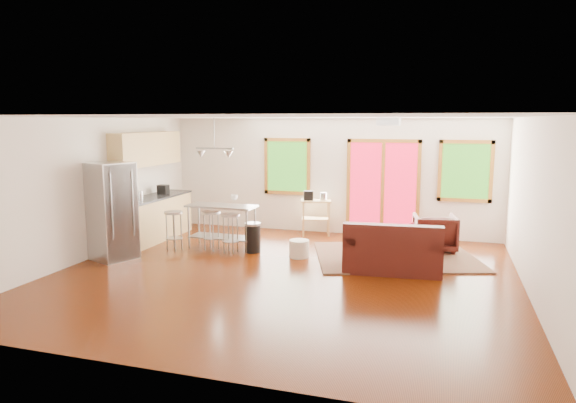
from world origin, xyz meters
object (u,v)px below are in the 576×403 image
(coffee_table, at_px, (411,240))
(island, at_px, (222,219))
(armchair, at_px, (435,231))
(ottoman, at_px, (368,237))
(loveseat, at_px, (392,251))
(refrigerator, at_px, (111,211))
(rug, at_px, (395,256))
(kitchen_cart, at_px, (315,205))

(coffee_table, bearing_deg, island, -172.86)
(armchair, height_order, ottoman, armchair)
(loveseat, xyz_separation_m, refrigerator, (-5.04, -0.73, 0.56))
(rug, height_order, island, island)
(armchair, xyz_separation_m, ottoman, (-1.31, 0.02, -0.22))
(loveseat, distance_m, refrigerator, 5.13)
(ottoman, bearing_deg, armchair, -0.83)
(armchair, xyz_separation_m, refrigerator, (-5.70, -2.34, 0.49))
(refrigerator, bearing_deg, loveseat, 29.37)
(coffee_table, xyz_separation_m, kitchen_cart, (-2.18, 1.27, 0.37))
(armchair, bearing_deg, refrigerator, 12.37)
(armchair, relative_size, island, 0.58)
(island, bearing_deg, rug, 5.42)
(kitchen_cart, bearing_deg, refrigerator, -135.53)
(refrigerator, bearing_deg, armchair, 43.52)
(rug, xyz_separation_m, island, (-3.41, -0.32, 0.59))
(island, bearing_deg, refrigerator, -140.83)
(island, xyz_separation_m, kitchen_cart, (1.49, 1.73, 0.08))
(island, bearing_deg, coffee_table, 7.14)
(loveseat, xyz_separation_m, ottoman, (-0.65, 1.63, -0.16))
(loveseat, relative_size, kitchen_cart, 1.69)
(island, relative_size, kitchen_cart, 1.40)
(ottoman, bearing_deg, island, -159.32)
(kitchen_cart, bearing_deg, rug, -36.16)
(refrigerator, height_order, kitchen_cart, refrigerator)
(rug, xyz_separation_m, loveseat, (0.03, -0.91, 0.33))
(refrigerator, relative_size, island, 1.28)
(rug, distance_m, coffee_table, 0.42)
(rug, xyz_separation_m, armchair, (0.68, 0.71, 0.39))
(loveseat, distance_m, coffee_table, 1.07)
(loveseat, xyz_separation_m, armchair, (0.65, 1.62, 0.06))
(island, distance_m, kitchen_cart, 2.28)
(armchair, relative_size, refrigerator, 0.45)
(coffee_table, height_order, armchair, armchair)
(rug, height_order, armchair, armchair)
(rug, bearing_deg, armchair, 46.07)
(ottoman, bearing_deg, rug, -49.30)
(rug, distance_m, island, 3.47)
(rug, distance_m, ottoman, 0.97)
(rug, distance_m, loveseat, 0.96)
(loveseat, distance_m, kitchen_cart, 3.04)
(refrigerator, bearing_deg, kitchen_cart, 65.64)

